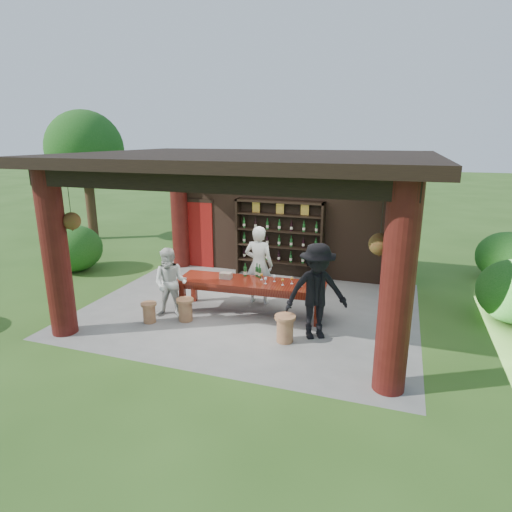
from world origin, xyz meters
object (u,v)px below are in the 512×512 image
(wine_shelf, at_px, (279,239))
(guest_woman, at_px, (170,283))
(napkin_basket, at_px, (226,276))
(stool_near_right, at_px, (285,328))
(tasting_table, at_px, (251,286))
(stool_far_left, at_px, (149,312))
(host, at_px, (259,265))
(stool_near_left, at_px, (185,309))
(guest_man, at_px, (317,292))

(wine_shelf, xyz_separation_m, guest_woman, (-1.47, -3.45, -0.32))
(guest_woman, distance_m, napkin_basket, 1.24)
(napkin_basket, bearing_deg, stool_near_right, -33.51)
(tasting_table, xyz_separation_m, napkin_basket, (-0.60, -0.02, 0.19))
(stool_far_left, bearing_deg, stool_near_right, 1.23)
(wine_shelf, distance_m, host, 2.05)
(tasting_table, xyz_separation_m, guest_woman, (-1.59, -0.76, 0.14))
(stool_near_left, bearing_deg, tasting_table, 35.83)
(stool_near_left, height_order, guest_woman, guest_woman)
(stool_far_left, height_order, host, host)
(wine_shelf, xyz_separation_m, tasting_table, (0.12, -2.68, -0.46))
(stool_near_left, relative_size, guest_woman, 0.32)
(wine_shelf, bearing_deg, stool_near_right, -72.47)
(napkin_basket, bearing_deg, stool_far_left, -137.57)
(stool_near_left, relative_size, stool_far_left, 1.12)
(wine_shelf, height_order, stool_near_right, wine_shelf)
(stool_far_left, relative_size, guest_woman, 0.28)
(tasting_table, height_order, stool_near_left, tasting_table)
(stool_far_left, bearing_deg, napkin_basket, 42.43)
(wine_shelf, relative_size, stool_near_right, 4.61)
(guest_woman, height_order, napkin_basket, guest_woman)
(guest_woman, bearing_deg, tasting_table, 13.51)
(wine_shelf, distance_m, stool_far_left, 4.35)
(wine_shelf, bearing_deg, tasting_table, -87.47)
(napkin_basket, bearing_deg, guest_woman, -142.97)
(wine_shelf, relative_size, stool_far_left, 5.62)
(wine_shelf, relative_size, tasting_table, 0.74)
(stool_near_right, relative_size, stool_far_left, 1.22)
(stool_near_right, distance_m, stool_far_left, 2.98)
(stool_far_left, xyz_separation_m, guest_man, (3.49, 0.45, 0.72))
(stool_near_left, bearing_deg, stool_near_right, -6.62)
(stool_near_left, relative_size, host, 0.26)
(stool_near_left, relative_size, guest_man, 0.26)
(stool_near_right, height_order, stool_far_left, stool_near_right)
(stool_far_left, height_order, guest_man, guest_man)
(tasting_table, distance_m, guest_man, 1.80)
(host, height_order, guest_woman, host)
(host, bearing_deg, stool_near_left, 51.17)
(stool_near_right, bearing_deg, stool_near_left, 173.38)
(stool_near_right, xyz_separation_m, napkin_basket, (-1.69, 1.12, 0.54))
(host, bearing_deg, tasting_table, 92.02)
(tasting_table, xyz_separation_m, stool_near_right, (1.09, -1.13, -0.35))
(guest_woman, height_order, guest_man, guest_man)
(stool_near_right, height_order, guest_woman, guest_woman)
(stool_near_right, bearing_deg, guest_man, 36.51)
(stool_near_right, height_order, host, host)
(wine_shelf, height_order, napkin_basket, wine_shelf)
(stool_far_left, bearing_deg, guest_man, 7.28)
(host, relative_size, napkin_basket, 7.19)
(guest_man, xyz_separation_m, napkin_basket, (-2.20, 0.73, -0.14))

